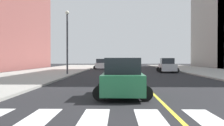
% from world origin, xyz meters
% --- Properties ---
extents(sidewalk_kerb_west, '(10.00, 120.00, 0.15)m').
position_xyz_m(sidewalk_kerb_west, '(-12.20, 20.00, 0.07)').
color(sidewalk_kerb_west, '#9E9B93').
rests_on(sidewalk_kerb_west, ground).
extents(crosswalk_paint, '(13.50, 4.00, 0.01)m').
position_xyz_m(crosswalk_paint, '(0.00, 4.00, 0.01)').
color(crosswalk_paint, silver).
rests_on(crosswalk_paint, ground).
extents(lane_divider_paint, '(0.16, 80.00, 0.01)m').
position_xyz_m(lane_divider_paint, '(0.00, 40.00, 0.01)').
color(lane_divider_paint, yellow).
rests_on(lane_divider_paint, ground).
extents(car_green_nearest, '(2.79, 4.44, 1.97)m').
position_xyz_m(car_green_nearest, '(-1.71, 9.31, 0.92)').
color(car_green_nearest, '#236B42').
rests_on(car_green_nearest, ground).
extents(car_white_second, '(2.93, 4.56, 2.00)m').
position_xyz_m(car_white_second, '(-5.31, 47.45, 0.93)').
color(car_white_second, silver).
rests_on(car_white_second, ground).
extents(car_silver_third, '(3.05, 4.75, 2.08)m').
position_xyz_m(car_silver_third, '(5.21, 34.45, 0.97)').
color(car_silver_third, '#B7B7BC').
rests_on(car_silver_third, ground).
extents(street_lamp, '(0.44, 0.44, 7.54)m').
position_xyz_m(street_lamp, '(-7.99, 27.42, 4.59)').
color(street_lamp, '#38383D').
rests_on(street_lamp, sidewalk_kerb_west).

